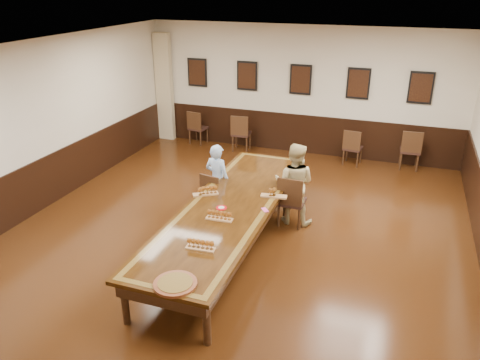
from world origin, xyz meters
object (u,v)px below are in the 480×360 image
at_px(spare_chair_b, 241,132).
at_px(carved_platter, 175,284).
at_px(spare_chair_a, 198,127).
at_px(person_woman, 294,184).
at_px(chair_woman, 292,200).
at_px(spare_chair_c, 353,147).
at_px(conference_table, 230,213).
at_px(chair_man, 215,194).
at_px(person_man, 217,179).
at_px(spare_chair_d, 410,149).

xyz_separation_m(spare_chair_b, carved_platter, (1.58, -6.86, 0.28)).
bearing_deg(spare_chair_a, person_woman, 142.68).
relative_size(chair_woman, spare_chair_c, 1.10).
bearing_deg(spare_chair_b, conference_table, 101.86).
relative_size(chair_man, person_man, 0.63).
xyz_separation_m(chair_woman, carved_platter, (-0.65, -3.35, 0.28)).
bearing_deg(carved_platter, chair_man, 104.29).
bearing_deg(spare_chair_b, chair_man, 96.36).
xyz_separation_m(chair_woman, spare_chair_b, (-2.23, 3.51, -0.00)).
distance_m(chair_man, person_man, 0.28).
bearing_deg(chair_woman, conference_table, 53.81).
bearing_deg(spare_chair_c, chair_man, 66.03).
relative_size(chair_woman, person_woman, 0.64).
xyz_separation_m(chair_woman, spare_chair_c, (0.66, 3.46, -0.04)).
height_order(person_man, conference_table, person_man).
bearing_deg(carved_platter, spare_chair_d, 69.45).
bearing_deg(spare_chair_c, carved_platter, 85.91).
xyz_separation_m(chair_woman, person_woman, (0.00, 0.10, 0.28)).
height_order(spare_chair_b, person_man, person_man).
distance_m(spare_chair_c, person_woman, 3.44).
bearing_deg(chair_man, conference_table, 136.42).
xyz_separation_m(chair_woman, spare_chair_a, (-3.54, 3.66, -0.03)).
xyz_separation_m(spare_chair_d, carved_platter, (-2.62, -6.99, 0.28)).
bearing_deg(person_man, chair_man, 90.00).
bearing_deg(spare_chair_c, conference_table, 78.92).
xyz_separation_m(spare_chair_b, spare_chair_c, (2.89, -0.05, -0.04)).
height_order(chair_woman, conference_table, chair_woman).
relative_size(person_woman, conference_table, 0.31).
distance_m(spare_chair_a, carved_platter, 7.58).
distance_m(chair_man, spare_chair_b, 3.71).
bearing_deg(spare_chair_c, spare_chair_d, -165.50).
height_order(spare_chair_a, spare_chair_b, spare_chair_b).
distance_m(spare_chair_a, spare_chair_b, 1.31).
bearing_deg(chair_man, chair_woman, -164.05).
bearing_deg(person_man, spare_chair_c, -109.86).
distance_m(spare_chair_c, spare_chair_d, 1.32).
height_order(chair_man, conference_table, chair_man).
bearing_deg(chair_woman, spare_chair_b, -56.93).
xyz_separation_m(person_man, person_woman, (1.45, 0.13, 0.07)).
height_order(conference_table, carved_platter, carved_platter).
bearing_deg(conference_table, spare_chair_b, 107.29).
relative_size(spare_chair_b, spare_chair_c, 1.09).
height_order(spare_chair_d, person_woman, person_woman).
relative_size(chair_woman, spare_chair_a, 1.07).
distance_m(spare_chair_d, conference_table, 5.47).
distance_m(person_man, person_woman, 1.46).
bearing_deg(person_woman, spare_chair_c, -100.46).
distance_m(chair_man, carved_platter, 3.35).
relative_size(spare_chair_c, person_man, 0.64).
distance_m(chair_woman, person_woman, 0.30).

